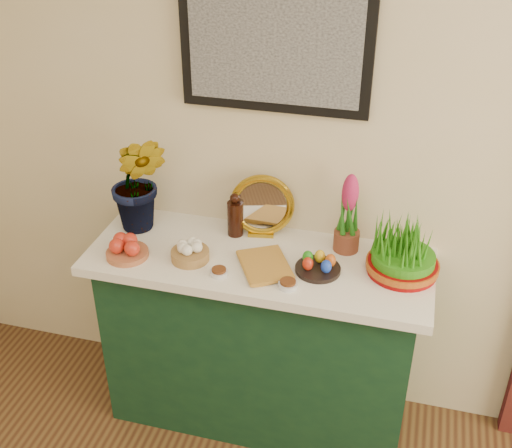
{
  "coord_description": "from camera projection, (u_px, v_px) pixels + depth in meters",
  "views": [
    {
      "loc": [
        0.25,
        -0.09,
        2.35
      ],
      "look_at": [
        -0.3,
        1.95,
        1.07
      ],
      "focal_mm": 45.0,
      "sensor_mm": 36.0,
      "label": 1
    }
  ],
  "objects": [
    {
      "name": "egg_plate",
      "position": [
        318.0,
        265.0,
        2.5
      ],
      "size": [
        0.19,
        0.19,
        0.07
      ],
      "color": "black",
      "rests_on": "tablecloth"
    },
    {
      "name": "tablecloth",
      "position": [
        259.0,
        260.0,
        2.62
      ],
      "size": [
        1.4,
        0.55,
        0.04
      ],
      "primitive_type": "cube",
      "color": "silver",
      "rests_on": "sideboard"
    },
    {
      "name": "wheatgrass_sabzeh",
      "position": [
        404.0,
        250.0,
        2.46
      ],
      "size": [
        0.28,
        0.28,
        0.23
      ],
      "color": "#820405",
      "rests_on": "tablecloth"
    },
    {
      "name": "book",
      "position": [
        243.0,
        268.0,
        2.51
      ],
      "size": [
        0.26,
        0.29,
        0.03
      ],
      "primitive_type": "imported",
      "rotation": [
        0.0,
        0.0,
        0.51
      ],
      "color": "#B37C2B",
      "rests_on": "tablecloth"
    },
    {
      "name": "hyacinth_green",
      "position": [
        137.0,
        167.0,
        2.64
      ],
      "size": [
        0.31,
        0.27,
        0.59
      ],
      "primitive_type": "imported",
      "rotation": [
        0.0,
        0.0,
        0.06
      ],
      "color": "#216917",
      "rests_on": "tablecloth"
    },
    {
      "name": "spice_dish_left",
      "position": [
        219.0,
        272.0,
        2.49
      ],
      "size": [
        0.07,
        0.07,
        0.03
      ],
      "color": "silver",
      "rests_on": "tablecloth"
    },
    {
      "name": "sideboard",
      "position": [
        259.0,
        343.0,
        2.85
      ],
      "size": [
        1.3,
        0.45,
        0.85
      ],
      "primitive_type": "cube",
      "color": "#153B1F",
      "rests_on": "ground"
    },
    {
      "name": "vinegar_cruet",
      "position": [
        235.0,
        217.0,
        2.71
      ],
      "size": [
        0.07,
        0.07,
        0.2
      ],
      "color": "black",
      "rests_on": "tablecloth"
    },
    {
      "name": "apple_bowl",
      "position": [
        127.0,
        249.0,
        2.59
      ],
      "size": [
        0.22,
        0.22,
        0.09
      ],
      "color": "#A85B38",
      "rests_on": "tablecloth"
    },
    {
      "name": "hyacinth_pink",
      "position": [
        348.0,
        217.0,
        2.57
      ],
      "size": [
        0.11,
        0.11,
        0.35
      ],
      "color": "brown",
      "rests_on": "tablecloth"
    },
    {
      "name": "garlic_basket",
      "position": [
        190.0,
        252.0,
        2.57
      ],
      "size": [
        0.19,
        0.19,
        0.09
      ],
      "color": "#9D733F",
      "rests_on": "tablecloth"
    },
    {
      "name": "spice_dish_right",
      "position": [
        288.0,
        284.0,
        2.42
      ],
      "size": [
        0.07,
        0.07,
        0.03
      ],
      "color": "silver",
      "rests_on": "tablecloth"
    },
    {
      "name": "mirror",
      "position": [
        262.0,
        206.0,
        2.69
      ],
      "size": [
        0.28,
        0.11,
        0.28
      ],
      "color": "#B48E1F",
      "rests_on": "tablecloth"
    }
  ]
}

